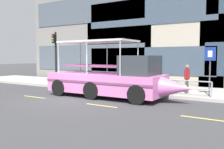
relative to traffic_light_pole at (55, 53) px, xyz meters
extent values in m
plane|color=#3D3D3F|center=(5.24, -3.87, -2.71)|extent=(120.00, 120.00, 0.00)
cube|color=#A8A59E|center=(5.24, 1.73, -2.62)|extent=(32.00, 4.80, 0.18)
cube|color=#B2ADA3|center=(5.24, -0.76, -2.62)|extent=(32.00, 0.18, 0.18)
cube|color=#DBD64C|center=(2.84, -4.63, -2.71)|extent=(1.80, 0.12, 0.01)
cube|color=#DBD64C|center=(7.64, -4.63, -2.71)|extent=(1.80, 0.12, 0.01)
cube|color=#DBD64C|center=(12.44, -4.63, -2.71)|extent=(1.80, 0.12, 0.01)
cube|color=#4C5660|center=(-0.52, 4.50, -0.43)|extent=(12.69, 0.06, 2.51)
cube|color=#4C5660|center=(-0.52, 4.50, 4.13)|extent=(12.69, 0.06, 2.51)
cube|color=#3D4C5B|center=(5.89, 4.50, -0.67)|extent=(11.18, 0.06, 2.25)
cube|color=#3D4C5B|center=(5.89, 4.50, 3.41)|extent=(11.18, 0.06, 2.25)
cylinder|color=#9EA0A8|center=(6.41, -0.42, -1.69)|extent=(11.17, 0.07, 0.07)
cylinder|color=#9EA0A8|center=(6.41, -0.42, -2.11)|extent=(11.17, 0.06, 0.06)
cylinder|color=#9EA0A8|center=(0.82, -0.42, -2.11)|extent=(0.09, 0.09, 0.84)
cylinder|color=#9EA0A8|center=(2.68, -0.42, -2.11)|extent=(0.09, 0.09, 0.84)
cylinder|color=#9EA0A8|center=(4.54, -0.42, -2.11)|extent=(0.09, 0.09, 0.84)
cylinder|color=#9EA0A8|center=(6.41, -0.42, -2.11)|extent=(0.09, 0.09, 0.84)
cylinder|color=#9EA0A8|center=(8.27, -0.42, -2.11)|extent=(0.09, 0.09, 0.84)
cylinder|color=#9EA0A8|center=(10.13, -0.42, -2.11)|extent=(0.09, 0.09, 0.84)
cylinder|color=#9EA0A8|center=(11.99, -0.42, -2.11)|extent=(0.09, 0.09, 0.84)
cylinder|color=black|center=(0.00, 0.06, -0.44)|extent=(0.16, 0.16, 4.19)
cube|color=black|center=(0.00, -0.14, 1.10)|extent=(0.24, 0.20, 0.72)
sphere|color=red|center=(0.00, -0.25, 1.32)|extent=(0.14, 0.14, 0.14)
sphere|color=gold|center=(0.00, -0.25, 1.10)|extent=(0.14, 0.14, 0.14)
sphere|color=green|center=(0.00, -0.25, 0.88)|extent=(0.14, 0.14, 0.14)
cylinder|color=#4C4F54|center=(11.76, 0.20, -1.18)|extent=(0.08, 0.08, 2.72)
cube|color=navy|center=(11.76, 0.15, -0.17)|extent=(0.60, 0.04, 0.76)
cube|color=white|center=(11.76, 0.13, -0.17)|extent=(0.24, 0.01, 0.36)
cube|color=pink|center=(6.39, -2.41, -1.88)|extent=(7.02, 2.39, 1.12)
cone|color=pink|center=(10.69, -2.41, -1.88)|extent=(1.58, 1.06, 1.06)
cylinder|color=pink|center=(2.88, -2.41, -1.88)|extent=(0.35, 1.06, 1.06)
cube|color=#783F64|center=(6.39, -3.62, -1.74)|extent=(7.02, 0.04, 0.12)
sphere|color=white|center=(11.08, -2.41, -1.83)|extent=(0.22, 0.22, 0.22)
cube|color=#33383D|center=(8.67, -2.41, -0.79)|extent=(1.75, 2.00, 1.06)
cube|color=silver|center=(5.86, -2.41, 0.57)|extent=(4.56, 2.19, 0.10)
cylinder|color=#B2B2B7|center=(8.02, -1.36, -0.40)|extent=(0.07, 0.07, 1.84)
cylinder|color=#B2B2B7|center=(8.02, -3.46, -0.40)|extent=(0.07, 0.07, 1.84)
cylinder|color=#B2B2B7|center=(5.86, -1.36, -0.40)|extent=(0.07, 0.07, 1.84)
cylinder|color=#B2B2B7|center=(5.86, -3.46, -0.40)|extent=(0.07, 0.07, 1.84)
cylinder|color=#B2B2B7|center=(3.70, -1.36, -0.40)|extent=(0.07, 0.07, 1.84)
cylinder|color=#B2B2B7|center=(3.70, -3.46, -0.40)|extent=(0.07, 0.07, 1.84)
cube|color=#783F64|center=(5.86, -1.83, -0.87)|extent=(4.20, 0.28, 0.12)
cube|color=#783F64|center=(5.86, -2.98, -0.87)|extent=(4.20, 0.28, 0.12)
cylinder|color=black|center=(9.02, -1.31, -2.21)|extent=(1.00, 0.28, 1.00)
cylinder|color=black|center=(9.02, -3.50, -2.21)|extent=(1.00, 0.28, 1.00)
cylinder|color=black|center=(6.21, -1.31, -2.21)|extent=(1.00, 0.28, 1.00)
cylinder|color=black|center=(6.21, -3.50, -2.21)|extent=(1.00, 0.28, 1.00)
cylinder|color=black|center=(3.76, -1.31, -2.21)|extent=(1.00, 0.28, 1.00)
cylinder|color=black|center=(3.76, -3.50, -2.21)|extent=(1.00, 0.28, 1.00)
cylinder|color=#47423D|center=(10.42, 0.32, -2.10)|extent=(0.11, 0.11, 0.86)
cylinder|color=#47423D|center=(10.47, 0.49, -2.10)|extent=(0.11, 0.11, 0.86)
cube|color=maroon|center=(10.45, 0.41, -1.37)|extent=(0.27, 0.36, 0.61)
cylinder|color=maroon|center=(10.39, 0.20, -1.40)|extent=(0.07, 0.07, 0.55)
cylinder|color=maroon|center=(10.51, 0.61, -1.40)|extent=(0.07, 0.07, 0.55)
sphere|color=#936B4C|center=(10.45, 0.41, -0.92)|extent=(0.24, 0.24, 0.24)
cylinder|color=black|center=(6.84, 0.80, -2.12)|extent=(0.10, 0.10, 0.82)
cylinder|color=black|center=(6.93, 0.66, -2.12)|extent=(0.10, 0.10, 0.82)
cube|color=#B7B2A8|center=(6.89, 0.73, -1.42)|extent=(0.32, 0.36, 0.58)
cylinder|color=#B7B2A8|center=(6.78, 0.90, -1.45)|extent=(0.07, 0.07, 0.52)
cylinder|color=#B7B2A8|center=(7.00, 0.56, -1.45)|extent=(0.07, 0.07, 0.52)
sphere|color=tan|center=(6.89, 0.73, -0.99)|extent=(0.23, 0.23, 0.23)
camera|label=1|loc=(14.32, -14.43, -0.31)|focal=39.29mm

